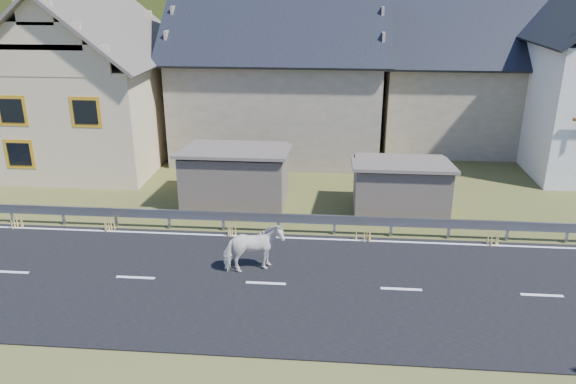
{
  "coord_description": "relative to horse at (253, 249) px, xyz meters",
  "views": [
    {
      "loc": [
        1.92,
        -14.59,
        8.54
      ],
      "look_at": [
        0.46,
        2.37,
        2.08
      ],
      "focal_mm": 35.0,
      "sensor_mm": 36.0,
      "label": 1
    }
  ],
  "objects": [
    {
      "name": "lane_markings",
      "position": [
        0.46,
        -0.74,
        -0.76
      ],
      "size": [
        60.0,
        6.6,
        0.01
      ],
      "primitive_type": "cube",
      "color": "silver",
      "rests_on": "road"
    },
    {
      "name": "house_stone_a",
      "position": [
        -0.54,
        14.26,
        3.83
      ],
      "size": [
        10.8,
        9.8,
        8.9
      ],
      "color": "tan",
      "rests_on": "ground"
    },
    {
      "name": "house_stone_b",
      "position": [
        9.46,
        16.26,
        3.43
      ],
      "size": [
        9.8,
        8.8,
        8.1
      ],
      "color": "tan",
      "rests_on": "ground"
    },
    {
      "name": "guardrail",
      "position": [
        0.46,
        2.94,
        -0.25
      ],
      "size": [
        28.1,
        0.09,
        0.75
      ],
      "color": "#93969B",
      "rests_on": "ground"
    },
    {
      "name": "house_cream",
      "position": [
        -9.54,
        11.26,
        3.55
      ],
      "size": [
        7.8,
        9.8,
        8.3
      ],
      "color": "#CFB88F",
      "rests_on": "ground"
    },
    {
      "name": "road",
      "position": [
        0.46,
        -0.74,
        -0.79
      ],
      "size": [
        60.0,
        7.0,
        0.04
      ],
      "primitive_type": "cube",
      "color": "black",
      "rests_on": "ground"
    },
    {
      "name": "shed_right",
      "position": [
        4.96,
        5.26,
        0.19
      ],
      "size": [
        3.8,
        2.9,
        2.2
      ],
      "primitive_type": "cube",
      "color": "#6C5E51",
      "rests_on": "ground"
    },
    {
      "name": "horse",
      "position": [
        0.0,
        0.0,
        0.0
      ],
      "size": [
        1.44,
        2.0,
        1.54
      ],
      "primitive_type": "imported",
      "rotation": [
        0.0,
        0.0,
        1.95
      ],
      "color": "white",
      "rests_on": "road"
    },
    {
      "name": "ground",
      "position": [
        0.46,
        -0.74,
        -0.81
      ],
      "size": [
        160.0,
        160.0,
        0.0
      ],
      "primitive_type": "plane",
      "color": "#373D16",
      "rests_on": "ground"
    },
    {
      "name": "shed_left",
      "position": [
        -1.54,
        5.76,
        0.29
      ],
      "size": [
        4.3,
        3.3,
        2.4
      ],
      "primitive_type": "cube",
      "color": "#6C5E51",
      "rests_on": "ground"
    },
    {
      "name": "mountain",
      "position": [
        5.46,
        179.26,
        -20.81
      ],
      "size": [
        440.0,
        280.0,
        260.0
      ],
      "primitive_type": "ellipsoid",
      "color": "#27390E",
      "rests_on": "ground"
    }
  ]
}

